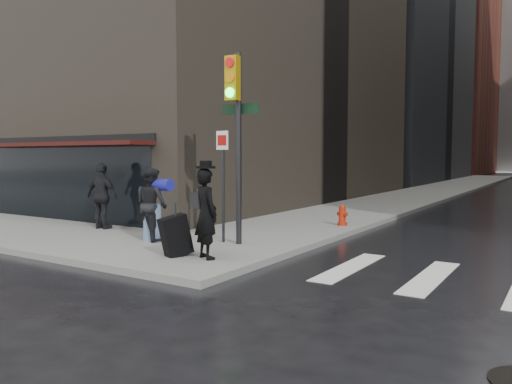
# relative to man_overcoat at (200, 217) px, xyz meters

# --- Properties ---
(ground) EXTENTS (140.00, 140.00, 0.00)m
(ground) POSITION_rel_man_overcoat_xyz_m (-0.77, 0.48, -1.02)
(ground) COLOR black
(ground) RESTS_ON ground
(sidewalk_left) EXTENTS (4.00, 50.00, 0.15)m
(sidewalk_left) POSITION_rel_man_overcoat_xyz_m (-0.77, 27.48, -0.94)
(sidewalk_left) COLOR slate
(sidewalk_left) RESTS_ON ground
(bldg_left_mid) EXTENTS (22.00, 24.00, 34.00)m
(bldg_left_mid) POSITION_rel_man_overcoat_xyz_m (-13.77, 38.48, 15.98)
(bldg_left_mid) COLOR gray
(bldg_left_mid) RESTS_ON ground
(bldg_left_far) EXTENTS (22.00, 20.00, 26.00)m
(bldg_left_far) POSITION_rel_man_overcoat_xyz_m (-13.77, 62.48, 11.98)
(bldg_left_far) COLOR brown
(bldg_left_far) RESTS_ON ground
(storefront) EXTENTS (8.40, 1.11, 2.83)m
(storefront) POSITION_rel_man_overcoat_xyz_m (-7.77, 2.38, 0.81)
(storefront) COLOR black
(storefront) RESTS_ON ground
(man_overcoat) EXTENTS (1.39, 0.90, 2.07)m
(man_overcoat) POSITION_rel_man_overcoat_xyz_m (0.00, 0.00, 0.00)
(man_overcoat) COLOR black
(man_overcoat) RESTS_ON ground
(man_jeans) EXTENTS (1.29, 0.93, 1.84)m
(man_jeans) POSITION_rel_man_overcoat_xyz_m (-2.40, 1.09, 0.06)
(man_jeans) COLOR black
(man_jeans) RESTS_ON ground
(man_greycoat) EXTENTS (1.15, 0.53, 1.93)m
(man_greycoat) POSITION_rel_man_overcoat_xyz_m (-5.06, 1.78, 0.10)
(man_greycoat) COLOR black
(man_greycoat) RESTS_ON ground
(traffic_light) EXTENTS (1.14, 0.50, 4.56)m
(traffic_light) POSITION_rel_man_overcoat_xyz_m (-0.31, 1.73, 2.07)
(traffic_light) COLOR black
(traffic_light) RESTS_ON ground
(fire_hydrant) EXTENTS (0.37, 0.28, 0.64)m
(fire_hydrant) POSITION_rel_man_overcoat_xyz_m (0.59, 6.20, -0.58)
(fire_hydrant) COLOR #A6200A
(fire_hydrant) RESTS_ON ground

